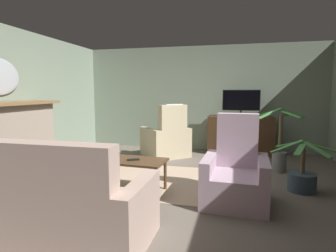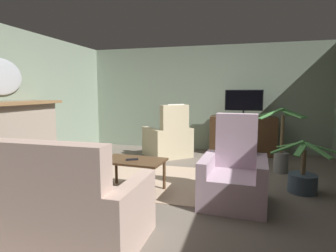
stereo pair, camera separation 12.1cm
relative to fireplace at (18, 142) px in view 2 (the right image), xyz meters
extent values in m
cube|color=#665B51|center=(2.63, 0.36, -0.63)|extent=(6.41, 6.17, 0.04)
cube|color=gray|center=(2.63, 3.20, 0.67)|extent=(6.41, 0.10, 2.55)
cube|color=gray|center=(-0.33, 0.36, 0.67)|extent=(0.10, 6.17, 2.55)
cube|color=tan|center=(2.23, 0.46, -0.60)|extent=(2.27, 1.79, 0.01)
cube|color=#4C4C51|center=(0.38, 0.00, -0.59)|extent=(0.50, 1.70, 0.04)
cube|color=gray|center=(-0.03, 0.00, 0.01)|extent=(0.41, 1.50, 1.23)
cube|color=black|center=(0.14, 0.00, -0.29)|extent=(0.10, 0.84, 0.52)
cube|color=olive|center=(0.01, 0.00, 0.65)|extent=(0.53, 1.66, 0.05)
ellipsoid|color=#B2B7BF|center=(-0.25, 0.00, 1.07)|extent=(0.06, 0.87, 0.60)
cube|color=black|center=(3.59, 2.85, -0.58)|extent=(1.41, 0.45, 0.06)
cube|color=#422B19|center=(3.59, 2.85, -0.17)|extent=(1.47, 0.51, 0.88)
sphere|color=tan|center=(3.33, 2.58, -0.13)|extent=(0.03, 0.03, 0.03)
sphere|color=tan|center=(3.86, 2.58, -0.13)|extent=(0.03, 0.03, 0.03)
cube|color=black|center=(3.59, 2.80, 0.30)|extent=(0.30, 0.20, 0.06)
cylinder|color=black|center=(3.59, 2.80, 0.37)|extent=(0.04, 0.04, 0.08)
cube|color=black|center=(3.59, 2.80, 0.64)|extent=(0.83, 0.05, 0.47)
cube|color=black|center=(3.59, 2.77, 0.64)|extent=(0.79, 0.01, 0.43)
cube|color=#4C331E|center=(2.09, -0.10, -0.15)|extent=(0.93, 0.59, 0.03)
cylinder|color=#4C331E|center=(2.50, 0.09, -0.39)|extent=(0.04, 0.04, 0.44)
cylinder|color=#4C331E|center=(1.71, 0.14, -0.39)|extent=(0.04, 0.04, 0.44)
cylinder|color=#4C331E|center=(2.47, -0.35, -0.39)|extent=(0.04, 0.04, 0.44)
cylinder|color=#4C331E|center=(1.68, -0.30, -0.39)|extent=(0.04, 0.04, 0.44)
cube|color=black|center=(2.09, -0.14, -0.13)|extent=(0.17, 0.13, 0.02)
cube|color=#BC9E8E|center=(1.96, -1.47, -0.40)|extent=(1.23, 0.87, 0.41)
cube|color=#BC9E8E|center=(1.96, -1.81, 0.11)|extent=(1.23, 0.20, 0.61)
cube|color=#BC9E8E|center=(1.27, -1.47, -0.29)|extent=(0.15, 0.87, 0.63)
cube|color=#BC9E8E|center=(2.65, -1.47, -0.29)|extent=(0.15, 0.87, 0.63)
cube|color=tan|center=(1.74, -1.60, -0.08)|extent=(0.37, 0.15, 0.36)
cube|color=#AD93A3|center=(3.50, -0.17, -0.41)|extent=(0.59, 0.88, 0.40)
cube|color=#AD93A3|center=(3.51, 0.17, 0.16)|extent=(0.56, 0.20, 0.74)
cube|color=#AD93A3|center=(3.84, -0.19, -0.31)|extent=(0.17, 0.86, 0.60)
cube|color=#AD93A3|center=(3.16, -0.16, -0.31)|extent=(0.17, 0.86, 0.60)
cube|color=tan|center=(1.96, 2.21, -0.39)|extent=(1.03, 1.04, 0.45)
cube|color=tan|center=(2.19, 1.96, 0.20)|extent=(0.57, 0.55, 0.72)
cube|color=tan|center=(1.69, 1.96, -0.29)|extent=(0.67, 0.72, 0.65)
cube|color=tan|center=(2.23, 2.46, -0.29)|extent=(0.67, 0.72, 0.65)
cube|color=white|center=(2.24, 1.91, 0.46)|extent=(0.30, 0.27, 0.24)
cylinder|color=#3D4C5B|center=(4.44, 0.51, -0.48)|extent=(0.39, 0.39, 0.26)
cylinder|color=brown|center=(4.44, 0.51, -0.17)|extent=(0.06, 0.06, 0.35)
cube|color=#4C8E47|center=(4.69, 0.48, 0.04)|extent=(0.49, 0.13, 0.14)
cube|color=#4C8E47|center=(4.57, 0.67, 0.04)|extent=(0.32, 0.37, 0.12)
cube|color=#4C8E47|center=(4.29, 0.72, 0.04)|extent=(0.36, 0.45, 0.18)
cube|color=#4C8E47|center=(4.21, 0.47, 0.04)|extent=(0.45, 0.15, 0.20)
cube|color=#4C8E47|center=(4.36, 0.33, 0.04)|extent=(0.23, 0.38, 0.13)
cube|color=#4C8E47|center=(4.58, 0.35, 0.04)|extent=(0.32, 0.35, 0.17)
cylinder|color=slate|center=(4.27, 1.48, -0.43)|extent=(0.25, 0.25, 0.36)
cylinder|color=brown|center=(4.27, 1.48, 0.08)|extent=(0.06, 0.06, 0.66)
cube|color=#4C8E47|center=(4.47, 1.52, 0.46)|extent=(0.41, 0.15, 0.15)
cube|color=#4C8E47|center=(4.35, 1.66, 0.46)|extent=(0.22, 0.38, 0.17)
cube|color=#4C8E47|center=(4.06, 1.58, 0.46)|extent=(0.44, 0.27, 0.17)
cube|color=#4C8E47|center=(4.06, 1.34, 0.46)|extent=(0.45, 0.34, 0.18)
cube|color=#4C8E47|center=(4.39, 1.25, 0.46)|extent=(0.31, 0.50, 0.10)
ellipsoid|color=#937A5B|center=(1.20, -0.48, -0.52)|extent=(0.24, 0.36, 0.17)
sphere|color=#937A5B|center=(1.25, -0.69, -0.50)|extent=(0.13, 0.13, 0.13)
cone|color=#937A5B|center=(1.28, -0.68, -0.44)|extent=(0.04, 0.04, 0.04)
cone|color=#937A5B|center=(1.22, -0.69, -0.44)|extent=(0.04, 0.04, 0.04)
cylinder|color=#937A5B|center=(1.19, -0.22, -0.56)|extent=(0.08, 0.22, 0.05)
camera|label=1|loc=(3.48, -3.74, 0.82)|focal=29.67mm
camera|label=2|loc=(3.60, -3.71, 0.82)|focal=29.67mm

